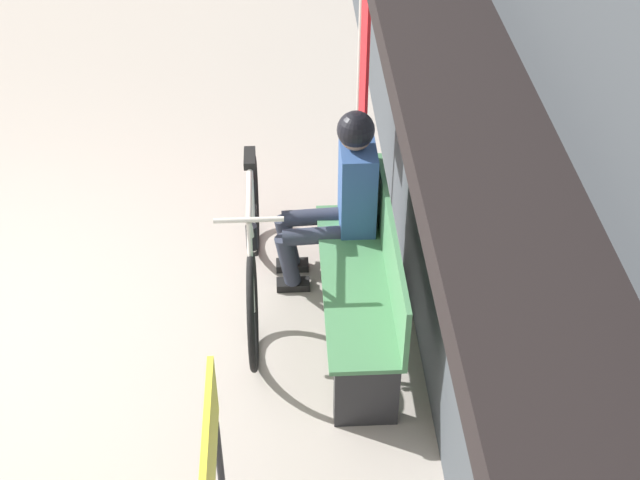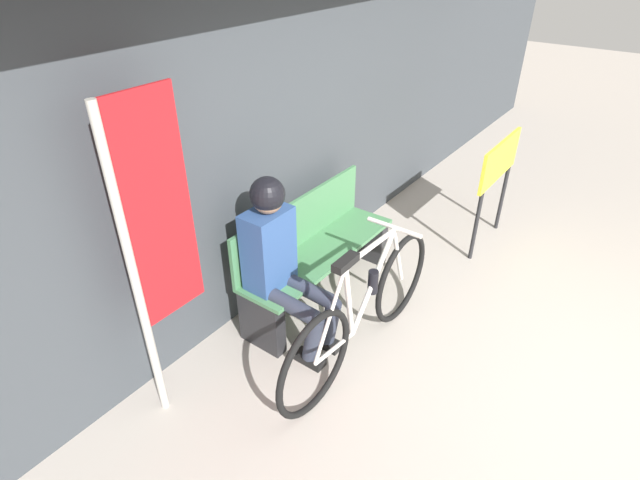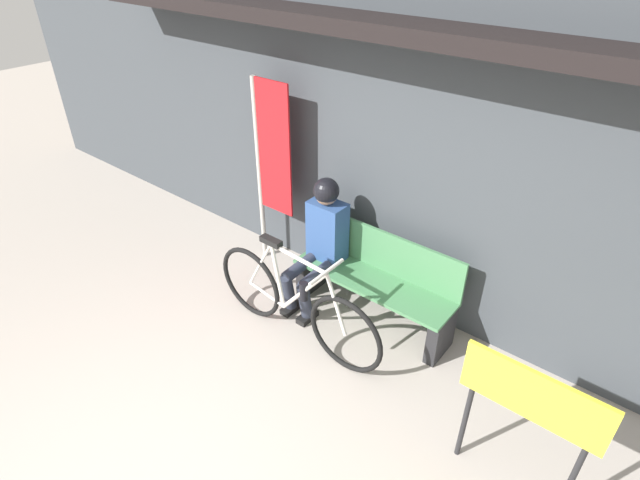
{
  "view_description": "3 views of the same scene",
  "coord_description": "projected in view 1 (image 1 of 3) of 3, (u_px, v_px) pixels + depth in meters",
  "views": [
    {
      "loc": [
        4.01,
        1.85,
        3.92
      ],
      "look_at": [
        -0.14,
        2.05,
        0.64
      ],
      "focal_mm": 50.0,
      "sensor_mm": 36.0,
      "label": 1
    },
    {
      "loc": [
        -2.61,
        0.35,
        2.58
      ],
      "look_at": [
        -0.4,
        1.99,
        0.85
      ],
      "focal_mm": 28.0,
      "sensor_mm": 36.0,
      "label": 2
    },
    {
      "loc": [
        1.83,
        -0.75,
        3.15
      ],
      "look_at": [
        -0.42,
        2.04,
        0.81
      ],
      "focal_mm": 28.0,
      "sensor_mm": 36.0,
      "label": 3
    }
  ],
  "objects": [
    {
      "name": "storefront_wall",
      "position": [
        445.0,
        97.0,
        4.58
      ],
      "size": [
        12.0,
        0.56,
        3.2
      ],
      "color": "#3D4247",
      "rests_on": "ground_plane"
    },
    {
      "name": "park_bench_near",
      "position": [
        365.0,
        285.0,
        5.36
      ],
      "size": [
        1.51,
        0.42,
        0.84
      ],
      "color": "#477F51",
      "rests_on": "ground_plane"
    },
    {
      "name": "bicycle",
      "position": [
        253.0,
        250.0,
        5.62
      ],
      "size": [
        1.78,
        0.4,
        0.95
      ],
      "color": "black",
      "rests_on": "ground_plane"
    },
    {
      "name": "person_seated",
      "position": [
        342.0,
        189.0,
        5.57
      ],
      "size": [
        0.34,
        0.64,
        1.26
      ],
      "color": "#2D3342",
      "rests_on": "ground_plane"
    },
    {
      "name": "banner_pole",
      "position": [
        363.0,
        61.0,
        5.9
      ],
      "size": [
        0.45,
        0.05,
        1.95
      ],
      "color": "#B7B2A8",
      "rests_on": "ground_plane"
    },
    {
      "name": "signboard",
      "position": [
        210.0,
        469.0,
        3.84
      ],
      "size": [
        0.84,
        0.04,
        1.03
      ],
      "color": "#232326",
      "rests_on": "ground_plane"
    }
  ]
}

